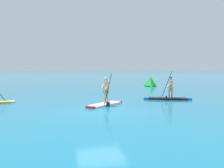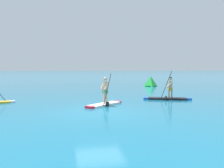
% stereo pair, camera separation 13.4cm
% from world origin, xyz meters
% --- Properties ---
extents(ground, '(440.00, 440.00, 0.00)m').
position_xyz_m(ground, '(0.00, 0.00, 0.00)').
color(ground, '#196B8C').
extents(paddleboarder_mid_center, '(2.53, 2.22, 1.97)m').
position_xyz_m(paddleboarder_mid_center, '(0.58, 1.76, 0.34)').
color(paddleboarder_mid_center, white).
rests_on(paddleboarder_mid_center, ground).
extents(paddleboarder_far_right, '(3.36, 1.58, 2.06)m').
position_xyz_m(paddleboarder_far_right, '(5.48, 3.32, 0.27)').
color(paddleboarder_far_right, black).
rests_on(paddleboarder_far_right, ground).
extents(race_marker_buoy, '(1.53, 1.53, 1.27)m').
position_xyz_m(race_marker_buoy, '(8.93, 15.34, 0.57)').
color(race_marker_buoy, green).
rests_on(race_marker_buoy, ground).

